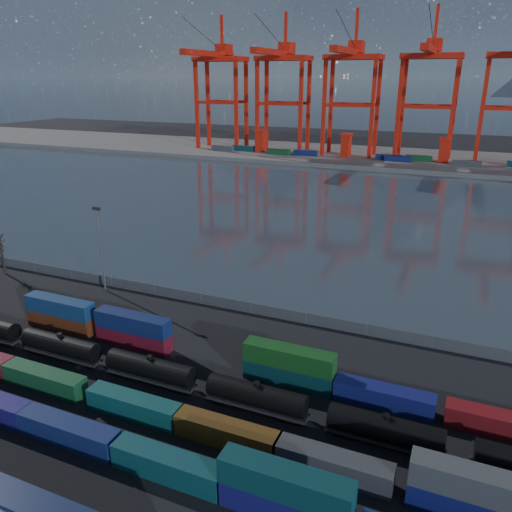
% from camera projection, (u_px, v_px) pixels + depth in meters
% --- Properties ---
extents(ground, '(700.00, 700.00, 0.00)m').
position_uv_depth(ground, '(162.00, 405.00, 62.84)').
color(ground, black).
rests_on(ground, ground).
extents(harbor_water, '(700.00, 700.00, 0.00)m').
position_uv_depth(harbor_water, '(352.00, 211.00, 153.64)').
color(harbor_water, '#2F3A43').
rests_on(harbor_water, ground).
extents(far_quay, '(700.00, 70.00, 2.00)m').
position_uv_depth(far_quay, '(400.00, 159.00, 244.10)').
color(far_quay, '#514F4C').
rests_on(far_quay, ground).
extents(distant_mountains, '(2470.00, 1100.00, 520.00)m').
position_uv_depth(distant_mountains, '(506.00, 5.00, 1348.33)').
color(distant_mountains, '#1E2630').
rests_on(distant_mountains, ground).
extents(container_row_south, '(140.61, 2.59, 5.53)m').
position_uv_depth(container_row_south, '(65.00, 424.00, 55.80)').
color(container_row_south, '#3E4143').
rests_on(container_row_south, ground).
extents(container_row_mid, '(141.51, 2.52, 5.36)m').
position_uv_depth(container_row_mid, '(176.00, 415.00, 58.12)').
color(container_row_mid, '#3A3D3F').
rests_on(container_row_mid, ground).
extents(container_row_north, '(140.97, 2.52, 5.37)m').
position_uv_depth(container_row_north, '(140.00, 336.00, 75.42)').
color(container_row_north, '#0F114E').
rests_on(container_row_north, ground).
extents(tanker_string, '(121.67, 2.83, 4.05)m').
position_uv_depth(tanker_string, '(318.00, 412.00, 58.22)').
color(tanker_string, black).
rests_on(tanker_string, ground).
extents(waterfront_fence, '(160.12, 0.12, 2.20)m').
position_uv_depth(waterfront_fence, '(251.00, 308.00, 86.72)').
color(waterfront_fence, '#595B5E').
rests_on(waterfront_fence, ground).
extents(bare_tree, '(2.29, 2.20, 8.72)m').
position_uv_depth(bare_tree, '(2.00, 254.00, 103.07)').
color(bare_tree, black).
rests_on(bare_tree, ground).
extents(yard_light_mast, '(1.60, 0.40, 16.60)m').
position_uv_depth(yard_light_mast, '(100.00, 245.00, 93.28)').
color(yard_light_mast, slate).
rests_on(yard_light_mast, ground).
extents(gantry_cranes, '(201.38, 50.66, 68.60)m').
position_uv_depth(gantry_cranes, '(390.00, 69.00, 227.05)').
color(gantry_cranes, red).
rests_on(gantry_cranes, ground).
extents(quay_containers, '(172.58, 10.99, 2.60)m').
position_uv_depth(quay_containers, '(373.00, 157.00, 234.82)').
color(quay_containers, navy).
rests_on(quay_containers, far_quay).
extents(straddle_carriers, '(140.00, 7.00, 11.10)m').
position_uv_depth(straddle_carriers, '(393.00, 147.00, 234.06)').
color(straddle_carriers, red).
rests_on(straddle_carriers, far_quay).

